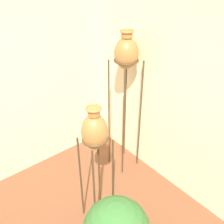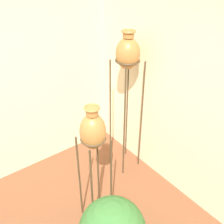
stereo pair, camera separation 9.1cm
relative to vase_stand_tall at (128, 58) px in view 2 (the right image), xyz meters
name	(u,v)px [view 2 (the right image)]	position (x,y,z in m)	size (l,w,h in m)	color
vase_stand_tall	(128,58)	(0.00, 0.00, 0.00)	(0.31, 0.31, 1.89)	#473823
vase_stand_medium	(93,134)	(-0.81, -0.47, -0.43)	(0.26, 0.26, 1.45)	#473823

